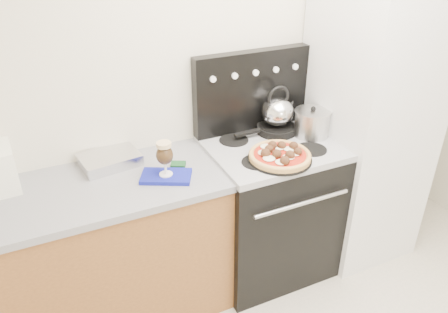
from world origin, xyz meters
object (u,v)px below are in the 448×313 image
base_cabinet (95,258)px  stove_body (268,210)px  skillet (276,129)px  stock_pot (312,124)px  pizza_pan (280,159)px  oven_mitt (166,176)px  pizza (280,154)px  fridge (367,122)px  beer_glass (165,159)px  tea_kettle (278,110)px

base_cabinet → stove_body: (1.10, -0.02, 0.01)m
skillet → stock_pot: 0.22m
stove_body → pizza_pan: size_ratio=2.43×
oven_mitt → pizza: 0.64m
fridge → skillet: (-0.58, 0.17, -0.01)m
stove_body → skillet: 0.53m
fridge → skillet: bearing=164.1°
stove_body → fridge: size_ratio=0.46×
base_cabinet → beer_glass: 0.73m
fridge → beer_glass: size_ratio=9.78×
beer_glass → stove_body: bearing=5.2°
stove_body → pizza_pan: 0.52m
pizza_pan → skillet: size_ratio=1.44×
fridge → base_cabinet: bearing=178.4°
tea_kettle → stock_pot: (0.17, -0.13, -0.08)m
base_cabinet → fridge: size_ratio=0.76×
oven_mitt → tea_kettle: tea_kettle is taller
base_cabinet → stock_pot: 1.50m
pizza → skillet: 0.36m
base_cabinet → pizza_pan: (1.05, -0.20, 0.50)m
pizza → tea_kettle: size_ratio=1.58×
fridge → pizza_pan: (-0.75, -0.15, -0.02)m
tea_kettle → stock_pot: size_ratio=1.03×
base_cabinet → fridge: 1.88m
stove_body → skillet: (0.12, 0.14, 0.50)m
beer_glass → stock_pot: size_ratio=0.91×
beer_glass → stock_pot: 0.98m
oven_mitt → skillet: 0.83m
stove_body → beer_glass: size_ratio=4.53×
fridge → stock_pot: fridge is taller
pizza_pan → stock_pot: size_ratio=1.70×
skillet → stock_pot: bearing=-36.1°
pizza → oven_mitt: bearing=169.8°
skillet → tea_kettle: 0.13m
stock_pot → pizza_pan: bearing=-150.9°
oven_mitt → tea_kettle: size_ratio=1.20×
oven_mitt → pizza_pan: (0.63, -0.11, 0.01)m
skillet → stove_body: bearing=-129.3°
base_cabinet → pizza: 1.19m
skillet → oven_mitt: bearing=-165.7°
stock_pot → fridge: bearing=-5.6°
stove_body → stock_pot: size_ratio=4.13×
base_cabinet → stock_pot: bearing=-0.4°
stove_body → stock_pot: 0.63m
oven_mitt → stock_pot: size_ratio=1.23×
pizza_pan → tea_kettle: size_ratio=1.65×
beer_glass → pizza_pan: size_ratio=0.54×
base_cabinet → oven_mitt: 0.65m
base_cabinet → tea_kettle: size_ratio=6.61×
fridge → skillet: fridge is taller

